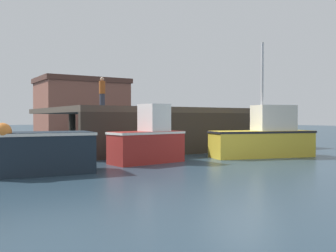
% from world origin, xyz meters
% --- Properties ---
extents(ground, '(120.00, 160.00, 0.10)m').
position_xyz_m(ground, '(0.00, 0.00, -0.05)').
color(ground, '#283D4C').
extents(pier, '(11.67, 8.35, 2.06)m').
position_xyz_m(pier, '(1.41, 7.16, 1.71)').
color(pier, '#473D33').
rests_on(pier, ground).
extents(fishing_boat_near_left, '(3.02, 1.96, 1.67)m').
position_xyz_m(fishing_boat_near_left, '(-6.35, 1.57, 0.66)').
color(fishing_boat_near_left, '#19232D').
rests_on(fishing_boat_near_left, ground).
extents(fishing_boat_near_right, '(2.78, 1.38, 2.08)m').
position_xyz_m(fishing_boat_near_right, '(-2.52, 2.08, 0.77)').
color(fishing_boat_near_right, maroon).
rests_on(fishing_boat_near_right, ground).
extents(fishing_boat_mid, '(4.46, 2.40, 4.63)m').
position_xyz_m(fishing_boat_mid, '(2.42, 1.24, 0.80)').
color(fishing_boat_mid, gold).
rests_on(fishing_boat_mid, ground).
extents(rowboat, '(1.61, 1.27, 0.46)m').
position_xyz_m(rowboat, '(5.40, 2.68, 0.21)').
color(rowboat, silver).
rests_on(rowboat, ground).
extents(dockworker, '(0.34, 0.34, 1.76)m').
position_xyz_m(dockworker, '(-1.07, 9.74, 2.95)').
color(dockworker, '#2D3342').
rests_on(dockworker, pier).
extents(warehouse, '(8.89, 6.35, 5.70)m').
position_xyz_m(warehouse, '(4.46, 28.64, 2.87)').
color(warehouse, brown).
rests_on(warehouse, ground).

